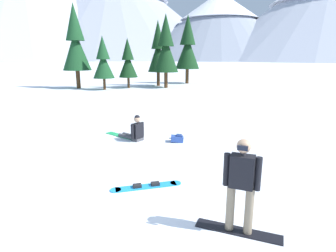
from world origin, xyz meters
name	(u,v)px	position (x,y,z in m)	size (l,w,h in m)	color
ground_plane	(131,200)	(0.00, 0.00, 0.00)	(800.00, 800.00, 0.00)	white
snowboarder_foreground	(241,185)	(1.97, -1.25, 0.91)	(1.49, 0.90, 1.72)	black
snowboarder_midground	(134,131)	(-0.17, 4.61, 0.33)	(1.56, 1.51, 0.96)	#4C4C51
loose_snowboard_near_left	(146,186)	(0.32, 0.63, 0.02)	(1.74, 0.60, 0.09)	#1E8CD8
backpack_blue	(177,138)	(1.41, 4.23, 0.13)	(0.54, 0.35, 0.28)	#2D4C9E
pine_tree_tall	(75,43)	(-6.43, 22.37, 4.24)	(2.63, 2.63, 7.79)	#472D19
pine_tree_broad	(188,46)	(4.68, 26.72, 4.06)	(2.69, 2.69, 7.45)	#472D19
pine_tree_twin	(158,51)	(1.33, 24.23, 3.57)	(2.12, 2.12, 6.56)	#472D19
pine_tree_slender	(166,48)	(2.02, 22.32, 3.77)	(2.41, 2.41, 6.92)	#472D19
pine_tree_short	(128,61)	(-1.62, 22.34, 2.56)	(1.82, 1.82, 4.70)	#472D19
pine_tree_leaning	(103,61)	(-3.74, 20.99, 2.63)	(1.93, 1.93, 4.82)	#472D19
peak_west_ridge	(24,1)	(-95.81, 236.80, 44.26)	(197.63, 197.63, 84.71)	#B2B7C6
peak_east_ridge	(114,10)	(-29.46, 259.44, 41.85)	(208.29, 208.29, 80.10)	#9EA3B2
peak_north_spur	(219,25)	(50.40, 205.31, 24.39)	(122.96, 122.96, 46.69)	#8C93A3
peak_central_summit	(329,11)	(120.44, 188.25, 32.14)	(172.08, 172.08, 61.52)	#B2B7C6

